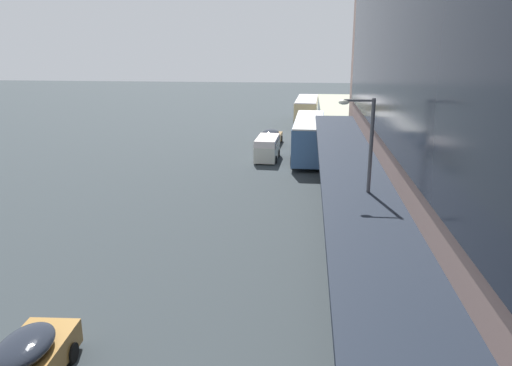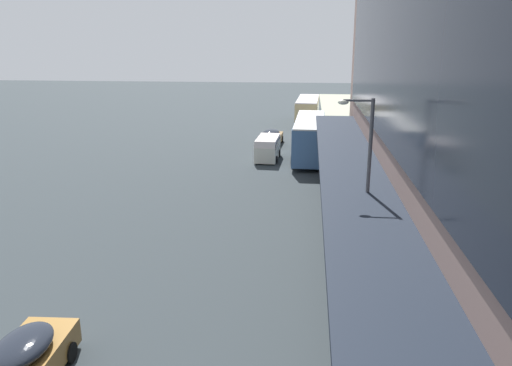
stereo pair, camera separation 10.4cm
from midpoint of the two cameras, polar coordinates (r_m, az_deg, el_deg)
transit_bus_kerbside_front at (r=43.56m, az=6.21°, el=5.40°), size 2.92×11.22×3.43m
transit_bus_kerbside_rear at (r=62.21m, az=5.98°, el=8.38°), size 3.07×10.41×3.16m
sedan_second_mid at (r=49.26m, az=1.84°, el=5.27°), size 2.16×4.67×1.54m
sedan_oncoming_rear at (r=16.66m, az=-25.00°, el=-18.33°), size 2.04×4.73×1.60m
vw_van at (r=42.87m, az=1.44°, el=4.15°), size 2.03×4.61×1.96m
street_lamp at (r=21.57m, az=12.46°, el=1.17°), size 1.50×0.28×7.40m
fire_hydrant at (r=22.23m, az=11.23°, el=-9.10°), size 0.20×0.40×0.70m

